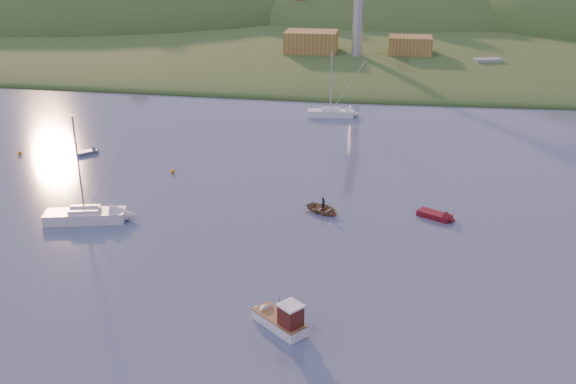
# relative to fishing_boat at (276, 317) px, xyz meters

# --- Properties ---
(far_shore) EXTENTS (620.00, 220.00, 1.50)m
(far_shore) POSITION_rel_fishing_boat_xyz_m (-1.26, 206.53, -0.74)
(far_shore) COLOR #335321
(far_shore) RESTS_ON ground
(shore_slope) EXTENTS (640.00, 150.00, 7.00)m
(shore_slope) POSITION_rel_fishing_boat_xyz_m (-1.26, 141.53, -0.74)
(shore_slope) COLOR #335321
(shore_slope) RESTS_ON ground
(hill_left) EXTENTS (170.00, 140.00, 44.00)m
(hill_left) POSITION_rel_fishing_boat_xyz_m (-91.26, 176.53, -0.74)
(hill_left) COLOR #335321
(hill_left) RESTS_ON ground
(hill_center) EXTENTS (140.00, 120.00, 36.00)m
(hill_center) POSITION_rel_fishing_boat_xyz_m (8.74, 186.53, -0.74)
(hill_center) COLOR #335321
(hill_center) RESTS_ON ground
(hillside_trees) EXTENTS (280.00, 50.00, 32.00)m
(hillside_trees) POSITION_rel_fishing_boat_xyz_m (-1.26, 161.53, -0.74)
(hillside_trees) COLOR #28491A
(hillside_trees) RESTS_ON ground
(wharf) EXTENTS (42.00, 16.00, 2.40)m
(wharf) POSITION_rel_fishing_boat_xyz_m (3.74, 98.53, 0.46)
(wharf) COLOR slate
(wharf) RESTS_ON ground
(shed_west) EXTENTS (11.00, 8.00, 4.80)m
(shed_west) POSITION_rel_fishing_boat_xyz_m (-9.26, 99.53, 4.06)
(shed_west) COLOR olive
(shed_west) RESTS_ON wharf
(shed_east) EXTENTS (9.00, 7.00, 4.00)m
(shed_east) POSITION_rel_fishing_boat_xyz_m (11.74, 100.53, 3.66)
(shed_east) COLOR olive
(shed_east) RESTS_ON wharf
(fishing_boat) EXTENTS (5.03, 4.64, 3.34)m
(fishing_boat) POSITION_rel_fishing_boat_xyz_m (0.00, 0.00, 0.00)
(fishing_boat) COLOR white
(fishing_boat) RESTS_ON ground
(sailboat_near) EXTENTS (8.19, 4.06, 10.91)m
(sailboat_near) POSITION_rel_fishing_boat_xyz_m (-21.96, 15.15, -0.02)
(sailboat_near) COLOR silver
(sailboat_near) RESTS_ON ground
(sailboat_far) EXTENTS (7.29, 2.60, 9.94)m
(sailboat_far) POSITION_rel_fishing_boat_xyz_m (-1.28, 58.11, -0.07)
(sailboat_far) COLOR white
(sailboat_far) RESTS_ON ground
(canoe) EXTENTS (4.63, 4.31, 0.78)m
(canoe) POSITION_rel_fishing_boat_xyz_m (1.34, 20.87, -0.35)
(canoe) COLOR #8D6D4E
(canoe) RESTS_ON ground
(paddler) EXTENTS (0.57, 0.63, 1.44)m
(paddler) POSITION_rel_fishing_boat_xyz_m (1.34, 20.87, -0.02)
(paddler) COLOR black
(paddler) RESTS_ON ground
(red_tender) EXTENTS (4.18, 3.18, 1.37)m
(red_tender) POSITION_rel_fishing_boat_xyz_m (13.32, 20.92, -0.45)
(red_tender) COLOR maroon
(red_tender) RESTS_ON ground
(grey_dinghy) EXTENTS (2.93, 2.99, 1.14)m
(grey_dinghy) POSITION_rel_fishing_boat_xyz_m (-30.60, 35.34, -0.50)
(grey_dinghy) COLOR slate
(grey_dinghy) RESTS_ON ground
(work_vessel) EXTENTS (13.44, 8.10, 3.26)m
(work_vessel) POSITION_rel_fishing_boat_xyz_m (27.09, 94.53, 0.42)
(work_vessel) COLOR slate
(work_vessel) RESTS_ON ground
(buoy_1) EXTENTS (0.50, 0.50, 0.50)m
(buoy_1) POSITION_rel_fishing_boat_xyz_m (-39.50, 33.31, -0.49)
(buoy_1) COLOR orange
(buoy_1) RESTS_ON ground
(buoy_2) EXTENTS (0.50, 0.50, 0.50)m
(buoy_2) POSITION_rel_fishing_boat_xyz_m (-17.72, 29.81, -0.49)
(buoy_2) COLOR orange
(buoy_2) RESTS_ON ground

